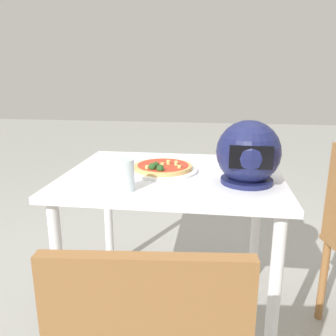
# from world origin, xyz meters

# --- Properties ---
(ground_plane) EXTENTS (14.00, 14.00, 0.00)m
(ground_plane) POSITION_xyz_m (0.00, 0.00, 0.00)
(ground_plane) COLOR #9E9E99
(dining_table) EXTENTS (1.00, 0.80, 0.74)m
(dining_table) POSITION_xyz_m (0.00, 0.00, 0.64)
(dining_table) COLOR white
(dining_table) RESTS_ON ground
(pizza_plate) EXTENTS (0.33, 0.33, 0.01)m
(pizza_plate) POSITION_xyz_m (0.05, -0.02, 0.75)
(pizza_plate) COLOR white
(pizza_plate) RESTS_ON dining_table
(pizza) EXTENTS (0.27, 0.27, 0.05)m
(pizza) POSITION_xyz_m (0.05, -0.02, 0.77)
(pizza) COLOR tan
(pizza) RESTS_ON pizza_plate
(motorcycle_helmet) EXTENTS (0.27, 0.27, 0.27)m
(motorcycle_helmet) POSITION_xyz_m (-0.33, 0.11, 0.87)
(motorcycle_helmet) COLOR #191E4C
(motorcycle_helmet) RESTS_ON dining_table
(drinking_glass) EXTENTS (0.07, 0.07, 0.13)m
(drinking_glass) POSITION_xyz_m (0.15, 0.27, 0.81)
(drinking_glass) COLOR silver
(drinking_glass) RESTS_ON dining_table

